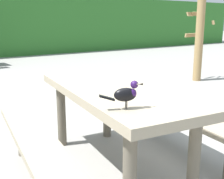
# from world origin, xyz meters

# --- Properties ---
(ground_plane) EXTENTS (60.00, 60.00, 0.00)m
(ground_plane) POSITION_xyz_m (0.00, 0.00, 0.00)
(ground_plane) COLOR gray
(picnic_table_foreground) EXTENTS (1.88, 1.91, 0.74)m
(picnic_table_foreground) POSITION_xyz_m (0.08, -0.27, 0.56)
(picnic_table_foreground) COLOR gray
(picnic_table_foreground) RESTS_ON ground
(bird_grackle) EXTENTS (0.28, 0.14, 0.18)m
(bird_grackle) POSITION_xyz_m (-0.20, -0.81, 0.84)
(bird_grackle) COLOR black
(bird_grackle) RESTS_ON picnic_table_foreground
(stalk_post_right_side) EXTENTS (0.61, 0.66, 1.92)m
(stalk_post_right_side) POSITION_xyz_m (3.83, 1.93, 0.97)
(stalk_post_right_side) COLOR #997A4C
(stalk_post_right_side) RESTS_ON ground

